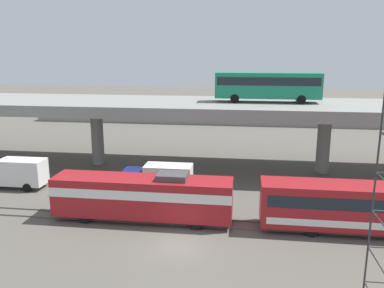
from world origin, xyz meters
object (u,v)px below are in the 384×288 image
service_truck_west (15,172)px  parked_car_3 (128,108)px  parked_car_1 (165,105)px  transit_bus_on_overpass (268,84)px  service_truck_east (160,179)px  train_locomotive (134,195)px  parked_car_2 (288,110)px  parked_car_0 (92,106)px

service_truck_west → parked_car_3: (-0.23, 41.49, 0.85)m
parked_car_1 → parked_car_3: same height
transit_bus_on_overpass → parked_car_1: size_ratio=2.71×
parked_car_1 → parked_car_3: (-6.17, -6.64, -0.00)m
service_truck_east → parked_car_3: 44.30m
transit_bus_on_overpass → parked_car_3: bearing=130.1°
service_truck_west → parked_car_1: 48.50m
train_locomotive → service_truck_west: size_ratio=2.34×
service_truck_west → parked_car_1: size_ratio=1.54×
train_locomotive → parked_car_1: train_locomotive is taller
parked_car_1 → service_truck_west: bearing=83.0°
train_locomotive → parked_car_2: (17.19, 49.36, 0.29)m
parked_car_3 → train_locomotive: bearing=-72.9°
train_locomotive → parked_car_1: bearing=-81.1°
transit_bus_on_overpass → service_truck_west: 29.19m
service_truck_west → service_truck_east: 15.29m
parked_car_3 → parked_car_1: bearing=47.1°
parked_car_0 → parked_car_3: 9.04m
service_truck_west → service_truck_east: bearing=-180.0°
transit_bus_on_overpass → parked_car_3: transit_bus_on_overpass is taller
train_locomotive → parked_car_2: size_ratio=3.79×
parked_car_3 → parked_car_2: bearing=3.0°
service_truck_west → service_truck_east: (15.29, 0.00, 0.00)m
parked_car_3 → service_truck_east: bearing=-69.5°
train_locomotive → service_truck_east: 6.28m
parked_car_2 → parked_car_3: same height
train_locomotive → service_truck_east: bearing=-97.6°
service_truck_east → parked_car_2: (16.36, 43.16, 0.85)m
parked_car_3 → service_truck_west: bearing=-89.7°
train_locomotive → parked_car_1: size_ratio=3.59×
train_locomotive → parked_car_3: (-14.69, 47.68, 0.29)m
parked_car_1 → parked_car_3: bearing=47.1°
service_truck_west → train_locomotive: bearing=156.8°
parked_car_0 → parked_car_3: bearing=163.2°
parked_car_1 → parked_car_2: size_ratio=1.05×
parked_car_1 → parked_car_2: same height
parked_car_0 → parked_car_2: (40.54, -0.93, 0.00)m
parked_car_1 → train_locomotive: bearing=98.9°
parked_car_2 → parked_car_3: size_ratio=0.97×
service_truck_east → parked_car_2: 46.17m
service_truck_east → parked_car_2: size_ratio=1.62×
train_locomotive → service_truck_east: (0.83, 6.20, -0.56)m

